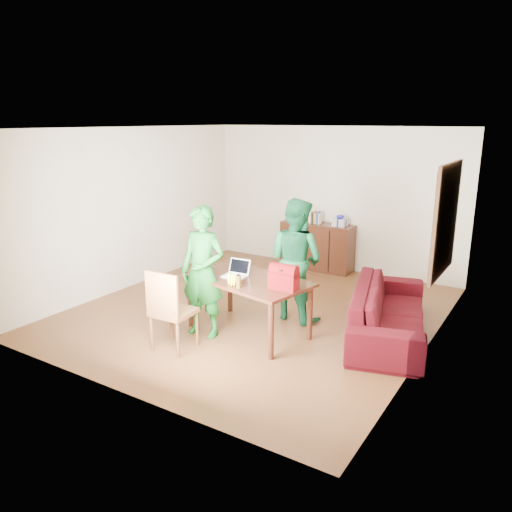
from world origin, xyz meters
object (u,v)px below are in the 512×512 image
Objects in this scene: table at (248,285)px; red_bag at (284,279)px; laptop at (235,274)px; sofa at (389,311)px; bottle at (239,281)px; person_near at (203,272)px; chair at (173,326)px; person_far at (296,259)px.

table is 5.20× the size of red_bag.
laptop reaches higher than sofa.
red_bag is at bearing 28.19° from bottle.
person_near is at bearing 106.20° from sofa.
chair is 1.00m from bottle.
chair is 2.00m from person_far.
person_near is at bearing -136.61° from laptop.
person_near is at bearing -171.59° from red_bag.
laptop is 2.13m from sofa.
red_bag is (1.14, 0.79, 0.60)m from chair.
laptop is (-0.19, -0.05, 0.14)m from table.
table is at bearing 32.97° from person_near.
table is 1.02× the size of person_far.
laptop is (0.29, 0.31, -0.06)m from person_near.
sofa is (2.11, 1.29, -0.54)m from person_near.
chair is 0.60× the size of person_near.
laptop is at bearing 102.98° from sofa.
person_far is 0.98m from laptop.
person_far is at bearing 81.94° from bottle.
bottle is at bearing 115.79° from sofa.
chair is at bearing -115.09° from laptop.
person_near reaches higher than chair.
person_far is at bearing 79.70° from sofa.
chair is 0.80m from person_near.
laptop is at bearing 71.79° from person_far.
bottle is (0.11, -0.39, 0.19)m from table.
table is 5.62× the size of laptop.
sofa is (1.35, 0.12, -0.54)m from person_far.
person_near is 0.59m from bottle.
chair is at bearing 75.41° from person_far.
red_bag is (0.33, -0.94, 0.02)m from person_far.
chair is at bearing -140.53° from bottle.
red_bag is (0.80, -0.08, 0.08)m from laptop.
person_far is at bearing 57.50° from laptop.
laptop is at bearing 66.08° from chair.
table is 1.02× the size of person_near.
person_near is 0.76× the size of sofa.
person_near is at bearing 176.58° from bottle.
person_near reaches higher than table.
red_bag is at bearing 120.64° from sofa.
person_near is 0.43m from laptop.
table is 0.89m from person_far.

